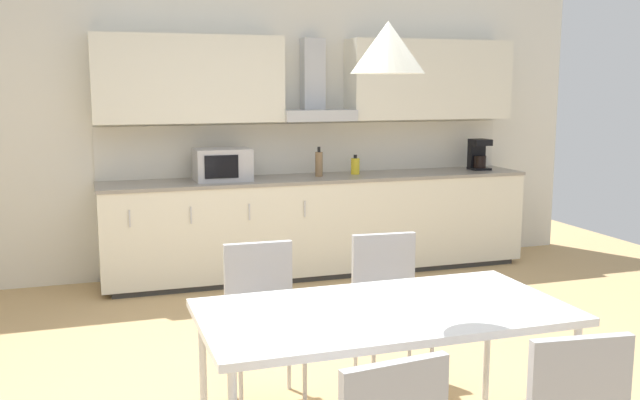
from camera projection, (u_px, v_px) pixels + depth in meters
The scene contains 13 objects.
ground_plane at pixel (295, 391), 4.09m from camera, with size 9.24×8.14×0.02m, color tan.
wall_back at pixel (209, 125), 6.46m from camera, with size 7.39×0.10×2.74m, color silver.
kitchen_counter at pixel (320, 224), 6.57m from camera, with size 3.94×0.64×0.90m.
backsplash_tile at pixel (311, 148), 6.73m from camera, with size 3.92×0.02×0.47m, color silver.
upper_wall_cabinets at pixel (316, 80), 6.49m from camera, with size 3.92×0.40×0.75m.
microwave at pixel (222, 165), 6.20m from camera, with size 0.48×0.35×0.28m.
coffee_maker at pixel (478, 154), 7.01m from camera, with size 0.18×0.19×0.30m.
bottle_yellow at pixel (355, 166), 6.65m from camera, with size 0.08×0.08×0.18m.
bottle_brown at pixel (319, 164), 6.48m from camera, with size 0.07×0.07×0.27m.
dining_table at pixel (384, 317), 3.21m from camera, with size 1.65×0.85×0.73m.
chair_far_right at pixel (389, 294), 4.11m from camera, with size 0.43×0.43×0.87m.
chair_far_left at pixel (262, 307), 3.88m from camera, with size 0.41×0.41×0.87m.
pendant_lamp at pixel (388, 47), 3.02m from camera, with size 0.32×0.32×0.22m, color silver.
Camera 1 is at (-1.07, -3.71, 1.73)m, focal length 40.00 mm.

